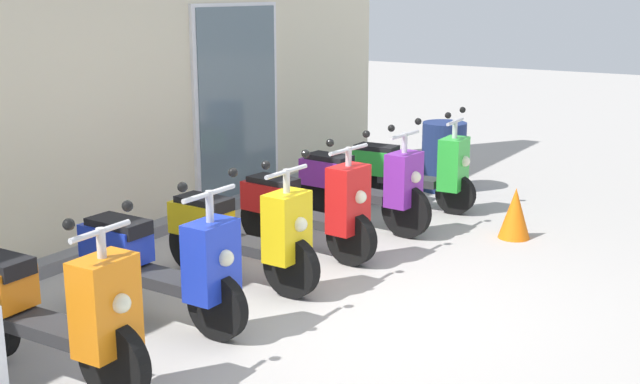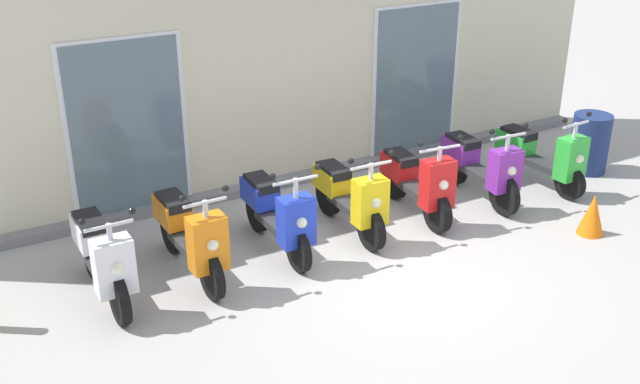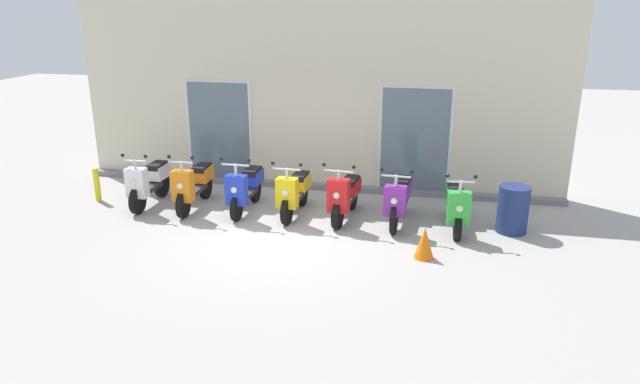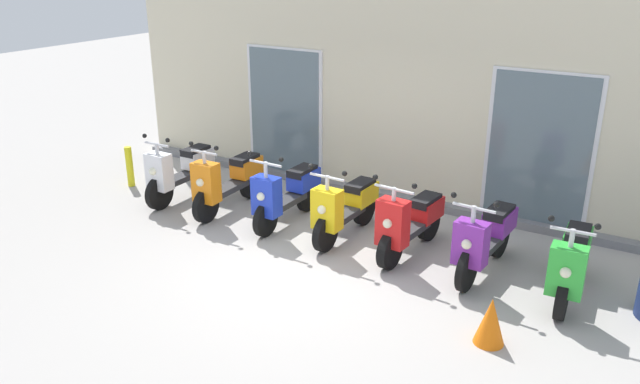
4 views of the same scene
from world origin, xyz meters
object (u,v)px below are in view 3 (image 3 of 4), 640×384
at_px(scooter_white, 149,182).
at_px(scooter_blue, 246,187).
at_px(trash_bin, 513,209).
at_px(traffic_cone, 424,243).
at_px(scooter_purple, 399,198).
at_px(scooter_orange, 194,184).
at_px(scooter_red, 345,196).
at_px(scooter_yellow, 295,192).
at_px(scooter_green, 456,205).
at_px(curb_bollard, 97,185).

height_order(scooter_white, scooter_blue, scooter_blue).
height_order(trash_bin, traffic_cone, trash_bin).
relative_size(scooter_purple, trash_bin, 1.93).
bearing_deg(scooter_orange, traffic_cone, -17.67).
height_order(scooter_blue, traffic_cone, scooter_blue).
height_order(scooter_orange, scooter_red, scooter_orange).
distance_m(trash_bin, traffic_cone, 2.09).
bearing_deg(scooter_yellow, scooter_purple, -0.92).
bearing_deg(trash_bin, traffic_cone, -135.82).
bearing_deg(scooter_green, scooter_white, 179.84).
height_order(scooter_green, traffic_cone, scooter_green).
xyz_separation_m(trash_bin, traffic_cone, (-1.49, -1.45, -0.17)).
height_order(scooter_orange, scooter_blue, scooter_orange).
height_order(scooter_blue, trash_bin, scooter_blue).
height_order(scooter_white, scooter_orange, scooter_orange).
bearing_deg(scooter_green, traffic_cone, -109.64).
bearing_deg(scooter_blue, scooter_orange, -178.04).
bearing_deg(scooter_orange, trash_bin, -0.07).
relative_size(scooter_blue, traffic_cone, 3.07).
relative_size(scooter_blue, trash_bin, 1.87).
distance_m(scooter_blue, scooter_yellow, 0.98).
xyz_separation_m(scooter_blue, scooter_red, (1.97, -0.01, -0.03)).
xyz_separation_m(scooter_yellow, traffic_cone, (2.53, -1.51, -0.20)).
xyz_separation_m(scooter_blue, trash_bin, (5.00, -0.04, -0.06)).
distance_m(scooter_white, scooter_green, 6.03).
distance_m(scooter_white, scooter_red, 3.99).
height_order(scooter_red, curb_bollard, scooter_red).
bearing_deg(curb_bollard, trash_bin, 0.08).
bearing_deg(trash_bin, scooter_yellow, 179.21).
height_order(scooter_purple, traffic_cone, scooter_purple).
bearing_deg(trash_bin, scooter_purple, 179.35).
bearing_deg(scooter_white, scooter_green, -0.16).
xyz_separation_m(scooter_white, scooter_blue, (2.02, 0.07, -0.00)).
relative_size(scooter_purple, traffic_cone, 3.16).
distance_m(scooter_orange, scooter_red, 3.03).
xyz_separation_m(scooter_blue, scooter_yellow, (0.98, 0.01, -0.02)).
distance_m(scooter_white, scooter_orange, 0.95).
xyz_separation_m(scooter_blue, scooter_purple, (2.98, -0.02, -0.00)).
bearing_deg(scooter_green, curb_bollard, 179.76).
bearing_deg(scooter_red, trash_bin, -0.65).
distance_m(scooter_green, curb_bollard, 7.21).
height_order(curb_bollard, traffic_cone, curb_bollard).
distance_m(scooter_orange, scooter_yellow, 2.05).
height_order(scooter_red, traffic_cone, scooter_red).
xyz_separation_m(scooter_purple, traffic_cone, (0.53, -1.47, -0.22)).
bearing_deg(traffic_cone, scooter_yellow, 149.22).
bearing_deg(curb_bollard, scooter_red, 0.51).
bearing_deg(scooter_green, scooter_blue, 178.78).
bearing_deg(curb_bollard, scooter_orange, 0.51).
bearing_deg(scooter_white, trash_bin, 0.20).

